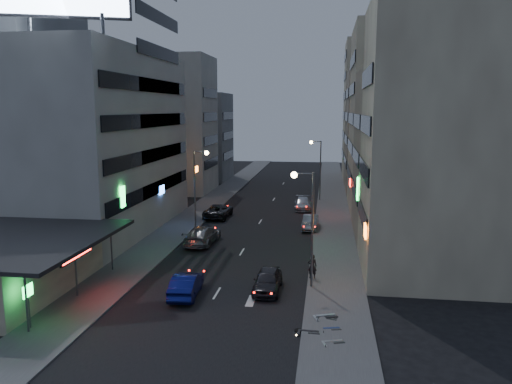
% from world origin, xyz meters
% --- Properties ---
extents(ground, '(180.00, 180.00, 0.00)m').
position_xyz_m(ground, '(0.00, 0.00, 0.00)').
color(ground, black).
rests_on(ground, ground).
extents(sidewalk_left, '(4.00, 120.00, 0.12)m').
position_xyz_m(sidewalk_left, '(-8.00, 30.00, 0.06)').
color(sidewalk_left, '#4C4C4F').
rests_on(sidewalk_left, ground).
extents(sidewalk_right, '(4.00, 120.00, 0.12)m').
position_xyz_m(sidewalk_right, '(8.00, 30.00, 0.06)').
color(sidewalk_right, '#4C4C4F').
rests_on(sidewalk_right, ground).
extents(food_court, '(11.00, 13.00, 3.88)m').
position_xyz_m(food_court, '(-13.90, 2.00, 1.98)').
color(food_court, beige).
rests_on(food_court, ground).
extents(white_building, '(14.00, 24.00, 18.00)m').
position_xyz_m(white_building, '(-17.00, 20.00, 9.00)').
color(white_building, '#B1B1AC').
rests_on(white_building, ground).
extents(grey_tower, '(10.00, 14.00, 34.00)m').
position_xyz_m(grey_tower, '(-26.00, 23.00, 17.00)').
color(grey_tower, gray).
rests_on(grey_tower, ground).
extents(shophouse_near, '(10.00, 11.00, 20.00)m').
position_xyz_m(shophouse_near, '(15.00, 10.50, 10.00)').
color(shophouse_near, beige).
rests_on(shophouse_near, ground).
extents(shophouse_mid, '(11.00, 12.00, 16.00)m').
position_xyz_m(shophouse_mid, '(15.50, 22.00, 8.00)').
color(shophouse_mid, gray).
rests_on(shophouse_mid, ground).
extents(shophouse_far, '(10.00, 14.00, 22.00)m').
position_xyz_m(shophouse_far, '(15.00, 35.00, 11.00)').
color(shophouse_far, beige).
rests_on(shophouse_far, ground).
extents(far_left_a, '(11.00, 10.00, 20.00)m').
position_xyz_m(far_left_a, '(-15.50, 45.00, 10.00)').
color(far_left_a, '#B1B1AC').
rests_on(far_left_a, ground).
extents(far_left_b, '(12.00, 10.00, 15.00)m').
position_xyz_m(far_left_b, '(-16.00, 58.00, 7.50)').
color(far_left_b, gray).
rests_on(far_left_b, ground).
extents(far_right_a, '(11.00, 12.00, 18.00)m').
position_xyz_m(far_right_a, '(15.50, 50.00, 9.00)').
color(far_right_a, gray).
rests_on(far_right_a, ground).
extents(far_right_b, '(12.00, 12.00, 24.00)m').
position_xyz_m(far_right_b, '(16.00, 64.00, 12.00)').
color(far_right_b, beige).
rests_on(far_right_b, ground).
extents(street_lamp_right_near, '(1.60, 0.44, 8.02)m').
position_xyz_m(street_lamp_right_near, '(5.90, 6.00, 5.36)').
color(street_lamp_right_near, '#595B60').
rests_on(street_lamp_right_near, sidewalk_right).
extents(street_lamp_left, '(1.60, 0.44, 8.02)m').
position_xyz_m(street_lamp_left, '(-5.90, 22.00, 5.36)').
color(street_lamp_left, '#595B60').
rests_on(street_lamp_left, sidewalk_left).
extents(street_lamp_right_far, '(1.60, 0.44, 8.02)m').
position_xyz_m(street_lamp_right_far, '(5.90, 40.00, 5.36)').
color(street_lamp_right_far, '#595B60').
rests_on(street_lamp_right_far, sidewalk_right).
extents(parked_car_right_near, '(1.80, 4.44, 1.51)m').
position_xyz_m(parked_car_right_near, '(3.35, 4.94, 0.76)').
color(parked_car_right_near, '#28282D').
rests_on(parked_car_right_near, ground).
extents(parked_car_right_mid, '(1.67, 4.39, 1.43)m').
position_xyz_m(parked_car_right_mid, '(5.60, 23.27, 0.72)').
color(parked_car_right_mid, gray).
rests_on(parked_car_right_mid, ground).
extents(parked_car_left, '(2.69, 5.67, 1.56)m').
position_xyz_m(parked_car_left, '(-5.06, 27.45, 0.78)').
color(parked_car_left, '#27282C').
rests_on(parked_car_left, ground).
extents(parked_car_right_far, '(2.39, 5.13, 1.45)m').
position_xyz_m(parked_car_right_far, '(4.32, 33.51, 0.72)').
color(parked_car_right_far, '#A3A5AB').
rests_on(parked_car_right_far, ground).
extents(road_car_blue, '(1.94, 4.72, 1.52)m').
position_xyz_m(road_car_blue, '(-1.92, 3.32, 0.76)').
color(road_car_blue, navy).
rests_on(road_car_blue, ground).
extents(road_car_silver, '(2.63, 5.88, 1.67)m').
position_xyz_m(road_car_silver, '(-4.06, 16.09, 0.84)').
color(road_car_silver, gray).
rests_on(road_car_silver, ground).
extents(person, '(0.69, 0.49, 1.80)m').
position_xyz_m(person, '(6.30, 7.68, 1.02)').
color(person, black).
rests_on(person, sidewalk_right).
extents(scooter_black_a, '(0.67, 1.78, 1.07)m').
position_xyz_m(scooter_black_a, '(7.00, -1.10, 0.66)').
color(scooter_black_a, black).
rests_on(scooter_black_a, sidewalk_right).
extents(scooter_silver_a, '(1.07, 1.81, 1.05)m').
position_xyz_m(scooter_silver_a, '(8.21, -1.97, 0.64)').
color(scooter_silver_a, '#979B9E').
rests_on(scooter_silver_a, sidewalk_right).
extents(scooter_blue, '(0.90, 1.69, 0.98)m').
position_xyz_m(scooter_blue, '(8.11, -0.41, 0.61)').
color(scooter_blue, navy).
rests_on(scooter_blue, sidewalk_right).
extents(scooter_black_b, '(1.07, 1.78, 1.03)m').
position_xyz_m(scooter_black_b, '(8.07, 0.84, 0.64)').
color(scooter_black_b, black).
rests_on(scooter_black_b, sidewalk_right).
extents(scooter_silver_b, '(1.37, 2.17, 1.26)m').
position_xyz_m(scooter_silver_b, '(7.85, 1.42, 0.75)').
color(scooter_silver_b, '#B2B4BA').
rests_on(scooter_silver_b, sidewalk_right).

